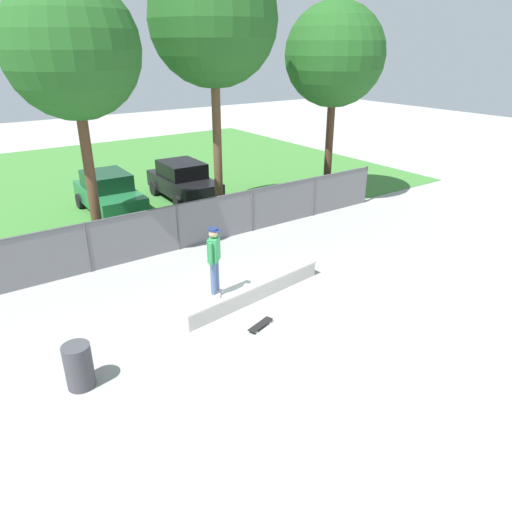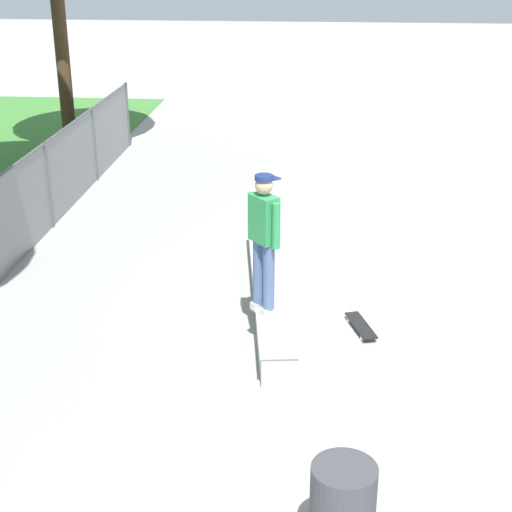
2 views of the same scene
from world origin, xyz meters
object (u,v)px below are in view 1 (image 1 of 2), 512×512
Objects in this scene: skateboarder at (214,259)px; tree_near_left at (72,50)px; tree_mid at (335,56)px; skateboard at (260,325)px; concrete_ledge at (253,290)px; trash_bin at (79,366)px; car_black at (183,181)px; car_green at (109,193)px; tree_near_right at (213,20)px.

tree_near_left reaches higher than skateboarder.
tree_mid is (8.85, 5.36, 4.45)m from skateboarder.
concrete_ledge is at bearing 61.91° from skateboard.
trash_bin is (-4.26, 0.34, 0.41)m from skateboard.
concrete_ledge is at bearing -145.07° from tree_mid.
trash_bin is (-7.64, -10.23, -0.35)m from car_black.
tree_near_left is 6.99m from car_green.
skateboard is at bearing -74.99° from tree_near_left.
concrete_ledge is 0.50× the size of tree_near_right.
tree_mid is 1.87× the size of car_black.
tree_near_left reaches higher than skateboard.
tree_near_right is at bearing 57.99° from skateboarder.
skateboarder is (-1.19, -0.01, 1.27)m from concrete_ledge.
tree_mid reaches higher than skateboarder.
trash_bin is (-4.96, -0.97, 0.24)m from concrete_ledge.
tree_near_right is (2.51, 5.92, 6.86)m from concrete_ledge.
concrete_ledge is at bearing 11.11° from trash_bin.
skateboarder is at bearing -93.19° from car_green.
skateboard is at bearing -141.45° from tree_mid.
skateboard is at bearing -107.74° from car_black.
skateboarder is 10.07m from car_black.
car_black is 4.40× the size of trash_bin.
tree_mid is at bearing 0.63° from tree_near_left.
skateboarder is 11.26m from tree_mid.
trash_bin is at bearing -126.75° from car_black.
skateboarder is at bearing -76.50° from tree_near_left.
car_black is 12.77m from trash_bin.
concrete_ledge is 2.53× the size of skateboarder.
tree_mid is 1.87× the size of car_green.
trash_bin is at bearing -112.60° from car_green.
tree_mid is at bearing -6.33° from tree_near_right.
trash_bin is at bearing -168.89° from concrete_ledge.
tree_near_right reaches higher than car_black.
tree_near_left is (-2.45, 5.24, 5.98)m from concrete_ledge.
tree_near_left is at bearing 115.11° from concrete_ledge.
trash_bin is (-7.47, -6.89, -6.62)m from tree_near_right.
skateboard is 0.09× the size of tree_near_right.
tree_near_right reaches higher than skateboard.
skateboarder is 7.17m from tree_near_left.
tree_mid is at bearing 26.62° from trash_bin.
tree_mid is at bearing 38.55° from skateboard.
skateboard is at bearing -118.09° from concrete_ledge.
trash_bin is at bearing -153.38° from tree_mid.
trash_bin is (-2.50, -6.21, -5.74)m from tree_near_left.
car_green reaches higher than skateboard.
tree_near_left is 1.92× the size of car_black.
tree_mid is 8.14m from car_black.
car_black is (3.38, 10.56, 0.77)m from skateboard.
skateboarder is 0.23× the size of tree_mid.
tree_near_right reaches higher than tree_near_left.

